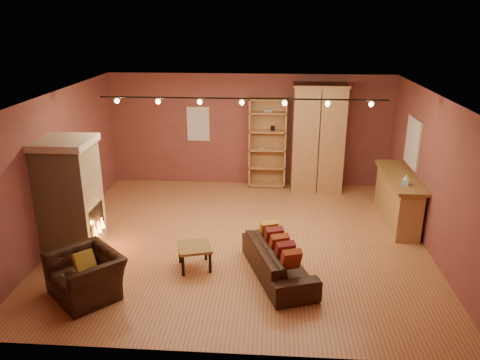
# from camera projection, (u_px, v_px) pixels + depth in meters

# --- Properties ---
(floor) EXTENTS (7.00, 7.00, 0.00)m
(floor) POSITION_uv_depth(u_px,v_px,m) (241.00, 239.00, 9.12)
(floor) COLOR #955A34
(floor) RESTS_ON ground
(ceiling) EXTENTS (7.00, 7.00, 0.00)m
(ceiling) POSITION_uv_depth(u_px,v_px,m) (241.00, 96.00, 8.18)
(ceiling) COLOR brown
(ceiling) RESTS_ON back_wall
(back_wall) EXTENTS (7.00, 0.02, 2.80)m
(back_wall) POSITION_uv_depth(u_px,v_px,m) (250.00, 130.00, 11.71)
(back_wall) COLOR brown
(back_wall) RESTS_ON floor
(left_wall) EXTENTS (0.02, 6.50, 2.80)m
(left_wall) POSITION_uv_depth(u_px,v_px,m) (58.00, 167.00, 8.88)
(left_wall) COLOR brown
(left_wall) RESTS_ON floor
(right_wall) EXTENTS (0.02, 6.50, 2.80)m
(right_wall) POSITION_uv_depth(u_px,v_px,m) (435.00, 176.00, 8.42)
(right_wall) COLOR brown
(right_wall) RESTS_ON floor
(fireplace) EXTENTS (1.01, 0.98, 2.12)m
(fireplace) POSITION_uv_depth(u_px,v_px,m) (70.00, 196.00, 8.40)
(fireplace) COLOR tan
(fireplace) RESTS_ON floor
(back_window) EXTENTS (0.56, 0.04, 0.86)m
(back_window) POSITION_uv_depth(u_px,v_px,m) (198.00, 124.00, 11.72)
(back_window) COLOR silver
(back_window) RESTS_ON back_wall
(bookcase) EXTENTS (0.92, 0.36, 2.25)m
(bookcase) POSITION_uv_depth(u_px,v_px,m) (267.00, 142.00, 11.65)
(bookcase) COLOR tan
(bookcase) RESTS_ON floor
(armoire) EXTENTS (1.28, 0.73, 2.62)m
(armoire) POSITION_uv_depth(u_px,v_px,m) (318.00, 138.00, 11.31)
(armoire) COLOR tan
(armoire) RESTS_ON floor
(bar_counter) EXTENTS (0.59, 2.17, 1.04)m
(bar_counter) POSITION_uv_depth(u_px,v_px,m) (397.00, 198.00, 9.74)
(bar_counter) COLOR tan
(bar_counter) RESTS_ON floor
(tissue_box) EXTENTS (0.18, 0.18, 0.23)m
(tissue_box) POSITION_uv_depth(u_px,v_px,m) (406.00, 181.00, 8.99)
(tissue_box) COLOR #84B2D4
(tissue_box) RESTS_ON bar_counter
(right_window) EXTENTS (0.05, 0.90, 1.00)m
(right_window) POSITION_uv_depth(u_px,v_px,m) (413.00, 142.00, 9.65)
(right_window) COLOR silver
(right_window) RESTS_ON right_wall
(loveseat) EXTENTS (1.14, 1.98, 0.78)m
(loveseat) POSITION_uv_depth(u_px,v_px,m) (279.00, 255.00, 7.74)
(loveseat) COLOR black
(loveseat) RESTS_ON floor
(armchair) EXTENTS (1.25, 1.23, 0.93)m
(armchair) POSITION_uv_depth(u_px,v_px,m) (85.00, 268.00, 7.18)
(armchair) COLOR black
(armchair) RESTS_ON floor
(coffee_table) EXTENTS (0.69, 0.69, 0.42)m
(coffee_table) POSITION_uv_depth(u_px,v_px,m) (195.00, 249.00, 8.00)
(coffee_table) COLOR olive
(coffee_table) RESTS_ON floor
(track_rail) EXTENTS (5.20, 0.09, 0.13)m
(track_rail) POSITION_uv_depth(u_px,v_px,m) (242.00, 101.00, 8.41)
(track_rail) COLOR black
(track_rail) RESTS_ON ceiling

